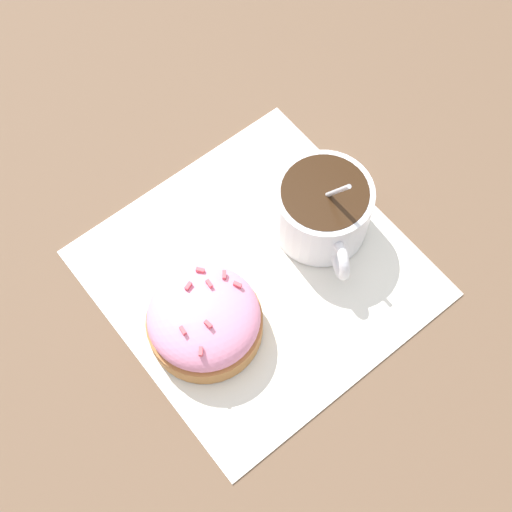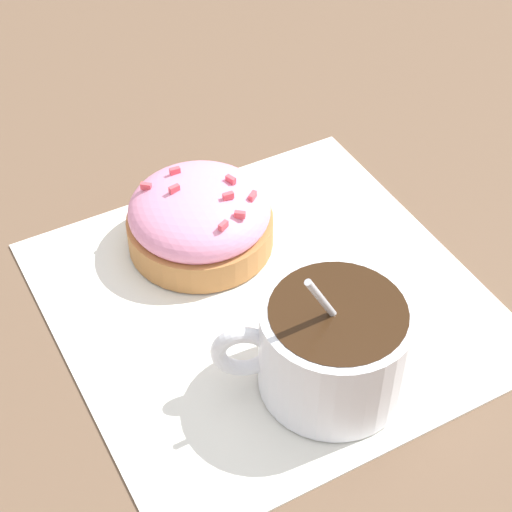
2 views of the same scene
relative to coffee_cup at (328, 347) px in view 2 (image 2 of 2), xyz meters
name	(u,v)px [view 2 (image 2 of 2)]	position (x,y,z in m)	size (l,w,h in m)	color
ground_plane	(268,302)	(-0.07, 0.00, -0.04)	(3.00, 3.00, 0.00)	brown
paper_napkin	(268,300)	(-0.07, 0.00, -0.03)	(0.26, 0.27, 0.00)	white
coffee_cup	(328,347)	(0.00, 0.00, 0.00)	(0.09, 0.11, 0.10)	white
frosted_pastry	(200,218)	(-0.14, -0.01, -0.01)	(0.10, 0.10, 0.05)	#B2753D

